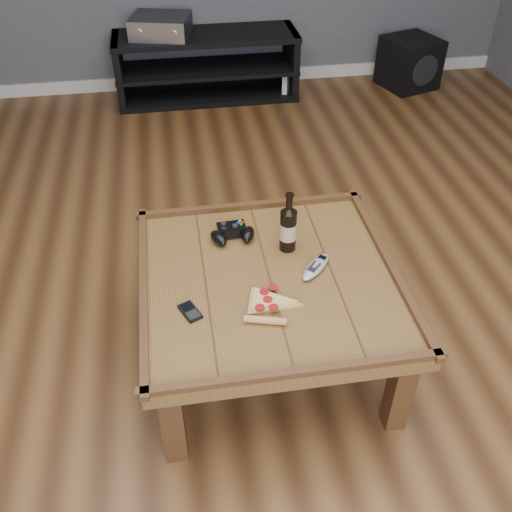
{
  "coord_description": "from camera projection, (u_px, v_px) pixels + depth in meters",
  "views": [
    {
      "loc": [
        -0.32,
        -1.64,
        1.93
      ],
      "look_at": [
        -0.04,
        0.05,
        0.52
      ],
      "focal_mm": 40.0,
      "sensor_mm": 36.0,
      "label": 1
    }
  ],
  "objects": [
    {
      "name": "game_controller",
      "position": [
        233.0,
        233.0,
        2.4
      ],
      "size": [
        0.21,
        0.14,
        0.06
      ],
      "rotation": [
        0.0,
        0.0,
        0.06
      ],
      "color": "black",
      "rests_on": "coffee_table"
    },
    {
      "name": "smartphone",
      "position": [
        190.0,
        312.0,
        2.07
      ],
      "size": [
        0.09,
        0.11,
        0.01
      ],
      "rotation": [
        0.0,
        0.0,
        0.42
      ],
      "color": "black",
      "rests_on": "coffee_table"
    },
    {
      "name": "av_receiver",
      "position": [
        161.0,
        26.0,
        4.2
      ],
      "size": [
        0.49,
        0.44,
        0.14
      ],
      "rotation": [
        0.0,
        0.0,
        -0.25
      ],
      "color": "black",
      "rests_on": "media_console"
    },
    {
      "name": "remote_control",
      "position": [
        316.0,
        267.0,
        2.25
      ],
      "size": [
        0.17,
        0.18,
        0.03
      ],
      "rotation": [
        0.0,
        0.0,
        -0.73
      ],
      "color": "#9A9FA7",
      "rests_on": "coffee_table"
    },
    {
      "name": "coffee_table",
      "position": [
        269.0,
        289.0,
        2.26
      ],
      "size": [
        1.03,
        1.03,
        0.48
      ],
      "color": "#543718",
      "rests_on": "ground"
    },
    {
      "name": "game_console",
      "position": [
        286.0,
        85.0,
        4.56
      ],
      "size": [
        0.14,
        0.18,
        0.2
      ],
      "rotation": [
        0.0,
        0.0,
        -0.42
      ],
      "color": "slate",
      "rests_on": "ground"
    },
    {
      "name": "pizza_slice",
      "position": [
        267.0,
        304.0,
        2.09
      ],
      "size": [
        0.23,
        0.31,
        0.03
      ],
      "rotation": [
        0.0,
        0.0,
        -0.27
      ],
      "color": "tan",
      "rests_on": "coffee_table"
    },
    {
      "name": "ground",
      "position": [
        268.0,
        354.0,
        2.51
      ],
      "size": [
        6.0,
        6.0,
        0.0
      ],
      "primitive_type": "plane",
      "color": "#402412",
      "rests_on": "ground"
    },
    {
      "name": "subwoofer",
      "position": [
        409.0,
        63.0,
        4.65
      ],
      "size": [
        0.49,
        0.49,
        0.39
      ],
      "rotation": [
        0.0,
        0.0,
        0.31
      ],
      "color": "black",
      "rests_on": "ground"
    },
    {
      "name": "media_console",
      "position": [
        207.0,
        67.0,
        4.45
      ],
      "size": [
        1.4,
        0.45,
        0.5
      ],
      "color": "black",
      "rests_on": "ground"
    },
    {
      "name": "beer_bottle",
      "position": [
        288.0,
        227.0,
        2.3
      ],
      "size": [
        0.07,
        0.07,
        0.27
      ],
      "color": "black",
      "rests_on": "coffee_table"
    },
    {
      "name": "baseboard",
      "position": [
        205.0,
        79.0,
        4.76
      ],
      "size": [
        5.0,
        0.02,
        0.1
      ],
      "primitive_type": "cube",
      "color": "silver",
      "rests_on": "ground"
    }
  ]
}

